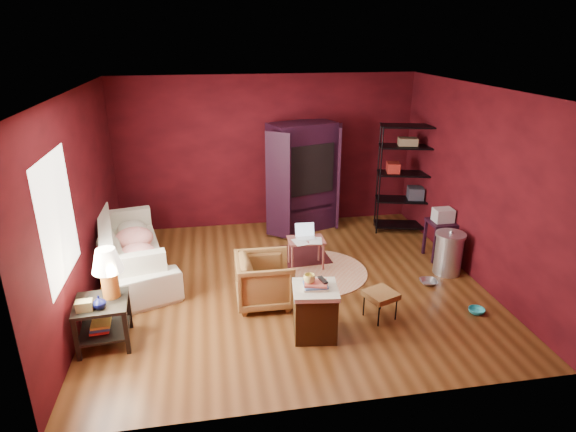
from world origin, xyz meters
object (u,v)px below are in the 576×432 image
at_px(side_table, 105,288).
at_px(hamper, 315,310).
at_px(sofa, 129,248).
at_px(armchair, 265,278).
at_px(wire_shelving, 406,174).
at_px(laptop_desk, 306,242).
at_px(tv_armoire, 302,175).

bearing_deg(side_table, hamper, -7.13).
bearing_deg(side_table, sofa, 89.40).
height_order(armchair, wire_shelving, wire_shelving).
distance_m(armchair, laptop_desk, 1.23).
bearing_deg(side_table, laptop_desk, 29.10).
relative_size(hamper, wire_shelving, 0.38).
bearing_deg(side_table, wire_shelving, 29.40).
relative_size(armchair, tv_armoire, 0.38).
height_order(hamper, laptop_desk, hamper).
distance_m(armchair, wire_shelving, 3.63).
relative_size(laptop_desk, wire_shelving, 0.35).
bearing_deg(sofa, hamper, -149.29).
distance_m(sofa, side_table, 1.70).
distance_m(side_table, laptop_desk, 3.10).
bearing_deg(sofa, armchair, -140.83).
bearing_deg(hamper, tv_armoire, 81.34).
bearing_deg(sofa, side_table, 159.48).
distance_m(hamper, laptop_desk, 1.83).
distance_m(laptop_desk, wire_shelving, 2.47).
height_order(side_table, tv_armoire, tv_armoire).
relative_size(laptop_desk, tv_armoire, 0.35).
bearing_deg(wire_shelving, laptop_desk, -136.06).
bearing_deg(sofa, laptop_desk, -113.73).
height_order(armchair, side_table, side_table).
bearing_deg(laptop_desk, hamper, -97.19).
bearing_deg(side_table, armchair, 15.55).
height_order(side_table, wire_shelving, wire_shelving).
distance_m(armchair, tv_armoire, 2.84).
xyz_separation_m(hamper, tv_armoire, (0.52, 3.41, 0.70)).
distance_m(sofa, wire_shelving, 4.89).
relative_size(side_table, tv_armoire, 0.59).
xyz_separation_m(side_table, wire_shelving, (4.76, 2.68, 0.38)).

